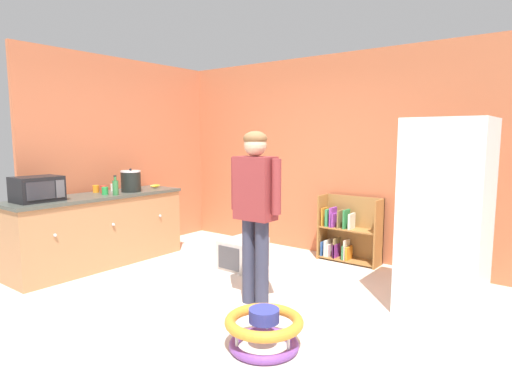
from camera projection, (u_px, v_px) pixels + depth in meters
name	position (u px, v px, depth m)	size (l,w,h in m)	color
ground_plane	(227.00, 308.00, 4.08)	(12.00, 12.00, 0.00)	beige
back_wall	(341.00, 157.00, 5.74)	(5.20, 0.06, 2.70)	#C16641
left_side_wall	(125.00, 156.00, 6.13)	(0.06, 2.99, 2.70)	#C56844
kitchen_counter	(99.00, 230.00, 5.41)	(0.65, 2.21, 0.90)	#AE774C
refrigerator	(445.00, 217.00, 3.90)	(0.73, 0.68, 1.78)	white
bookshelf	(347.00, 233.00, 5.59)	(0.80, 0.28, 0.85)	#A06B34
standing_person	(255.00, 201.00, 4.06)	(0.57, 0.22, 1.67)	#35374C
baby_walker	(264.00, 329.00, 3.27)	(0.60, 0.60, 0.32)	#743F97
pet_carrier	(243.00, 253.00, 5.32)	(0.42, 0.55, 0.36)	beige
microwave	(37.00, 189.00, 4.76)	(0.37, 0.48, 0.28)	black
crock_pot	(131.00, 181.00, 5.62)	(0.26, 0.26, 0.31)	black
banana_bunch	(156.00, 186.00, 6.05)	(0.12, 0.16, 0.04)	yellow
green_glass_bottle	(115.00, 187.00, 5.29)	(0.07, 0.07, 0.25)	#33753D
white_cup	(114.00, 187.00, 5.70)	(0.08, 0.08, 0.10)	white
red_cup	(104.00, 189.00, 5.50)	(0.08, 0.08, 0.10)	red
orange_cup	(96.00, 189.00, 5.54)	(0.08, 0.08, 0.10)	orange
green_cup	(105.00, 191.00, 5.34)	(0.08, 0.08, 0.10)	green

